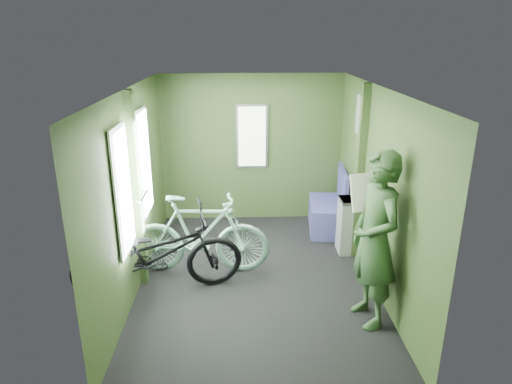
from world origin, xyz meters
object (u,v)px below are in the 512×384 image
bench_seat (328,213)px  bicycle_mint (201,272)px  bicycle_black (161,293)px  waste_box (347,226)px  passenger (375,240)px

bench_seat → bicycle_mint: bearing=-140.1°
bicycle_black → waste_box: size_ratio=2.48×
waste_box → bench_seat: (-0.11, 0.74, -0.11)m
bicycle_mint → bicycle_black: bearing=140.8°
waste_box → bicycle_mint: bearing=-165.2°
passenger → waste_box: passenger is taller
passenger → bench_seat: 2.40m
bicycle_black → bench_seat: (2.27, 1.72, 0.28)m
bicycle_mint → waste_box: waste_box is taller
waste_box → bicycle_black: bearing=-157.5°
bicycle_mint → passenger: size_ratio=0.94×
bicycle_mint → passenger: bearing=-117.1°
bicycle_mint → bench_seat: bearing=-53.0°
bicycle_black → passenger: 2.52m
waste_box → bench_seat: bench_seat is taller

